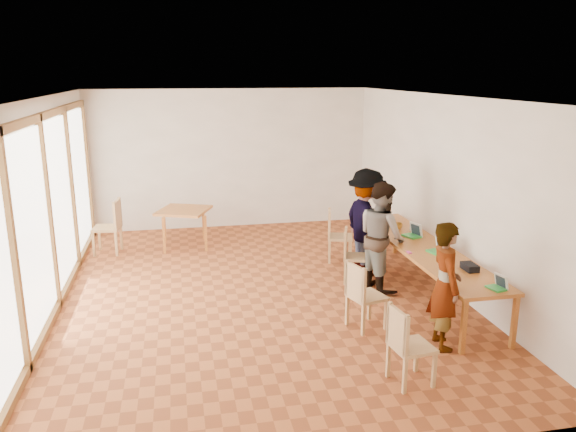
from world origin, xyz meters
name	(u,v)px	position (x,y,z in m)	size (l,w,h in m)	color
ground	(258,292)	(0.00, 0.00, 0.00)	(8.00, 8.00, 0.00)	#A55328
wall_back	(230,159)	(0.00, 4.00, 1.50)	(6.00, 0.10, 3.00)	#F0E1CF
wall_front	(326,304)	(0.00, -4.00, 1.50)	(6.00, 0.10, 3.00)	#F0E1CF
wall_right	(442,191)	(3.00, 0.00, 1.50)	(0.10, 8.00, 3.00)	#F0E1CF
window_wall	(47,208)	(-2.96, 0.00, 1.50)	(0.10, 8.00, 3.00)	white
ceiling	(255,95)	(0.00, 0.00, 3.02)	(6.00, 8.00, 0.04)	white
communal_table	(423,249)	(2.50, -0.49, 0.70)	(0.80, 4.00, 0.75)	#BE702A
side_table	(184,213)	(-1.06, 2.66, 0.67)	(0.90, 0.90, 0.75)	#BE702A
chair_near	(405,338)	(1.18, -2.93, 0.55)	(0.47, 0.47, 0.48)	tan
chair_mid	(361,289)	(1.16, -1.53, 0.57)	(0.54, 0.54, 0.49)	tan
chair_far	(351,250)	(1.56, 0.19, 0.54)	(0.52, 0.52, 0.47)	tan
chair_empty	(334,230)	(1.59, 1.25, 0.57)	(0.54, 0.54, 0.50)	tan
chair_spare	(112,221)	(-2.39, 2.49, 0.63)	(0.54, 0.54, 0.55)	tan
person_near	(445,286)	(2.01, -2.19, 0.81)	(0.59, 0.39, 1.61)	gray
person_mid	(382,236)	(1.93, -0.19, 0.86)	(0.84, 0.65, 1.72)	gray
person_far	(366,222)	(1.91, 0.48, 0.90)	(1.17, 0.67, 1.81)	gray
laptop_near	(498,285)	(2.67, -2.28, 0.80)	(0.23, 0.25, 0.18)	green
laptop_mid	(439,248)	(2.60, -0.82, 0.81)	(0.30, 0.32, 0.23)	green
laptop_far	(414,233)	(2.57, 0.04, 0.81)	(0.31, 0.32, 0.23)	green
yellow_mug	(399,226)	(2.51, 0.52, 0.80)	(0.13, 0.13, 0.10)	orange
green_bottle	(442,262)	(2.25, -1.60, 0.89)	(0.07, 0.07, 0.28)	#268039
clear_glass	(448,253)	(2.64, -1.00, 0.80)	(0.07, 0.07, 0.09)	silver
condiment_cup	(412,229)	(2.68, 0.37, 0.78)	(0.08, 0.08, 0.06)	white
pink_phone	(409,252)	(2.16, -0.74, 0.76)	(0.05, 0.10, 0.01)	#BB2C75
black_pouch	(470,267)	(2.66, -1.60, 0.80)	(0.16, 0.26, 0.09)	black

